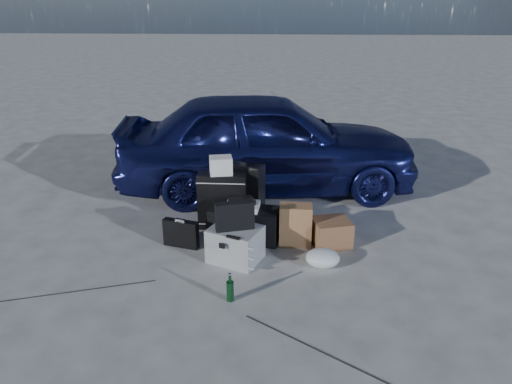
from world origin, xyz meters
The scene contains 15 objects.
ground centered at (0.00, 0.00, 0.00)m, with size 60.00×60.00×0.00m, color silver.
car centered at (0.31, 2.22, 0.67)m, with size 1.59×3.96×1.35m, color navy.
pelican_case centered at (0.06, 0.21, 0.18)m, with size 0.49×0.40×0.35m, color #9C9FA1.
laptop_bag centered at (0.06, 0.19, 0.50)m, with size 0.38×0.10×0.29m, color black.
briefcase centered at (-0.54, 0.47, 0.15)m, with size 0.39×0.09×0.30m, color black.
suitcase_left centered at (0.04, 1.18, 0.36)m, with size 0.55×0.20×0.71m, color black.
suitcase_right centered at (-0.15, 0.97, 0.33)m, with size 0.55×0.20×0.66m, color black.
white_carton centered at (-0.16, 0.97, 0.75)m, with size 0.24×0.20×0.20m, color white.
duffel_bag centered at (0.12, 0.67, 0.19)m, with size 0.74×0.32×0.37m, color black.
flat_box_white centered at (0.10, 0.65, 0.40)m, with size 0.36×0.27×0.06m, color white.
flat_box_black centered at (0.10, 0.65, 0.46)m, with size 0.25×0.18×0.05m, color black.
kraft_bag centered at (0.67, 0.58, 0.23)m, with size 0.34×0.21×0.46m, color #AB704A.
cardboard_box centered at (1.06, 0.59, 0.14)m, with size 0.38×0.34×0.29m, color #986842.
plastic_bag centered at (0.94, 0.12, 0.09)m, with size 0.34×0.29×0.19m, color silver.
green_bottle centered at (0.08, -0.52, 0.13)m, with size 0.07×0.07×0.26m, color black.
Camera 1 is at (0.51, -4.24, 2.53)m, focal length 35.00 mm.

